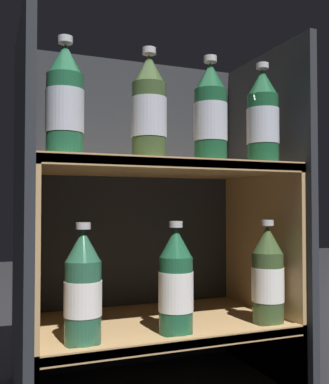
{
  "coord_description": "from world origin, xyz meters",
  "views": [
    {
      "loc": [
        -0.39,
        -0.88,
        0.46
      ],
      "look_at": [
        0.0,
        0.13,
        0.49
      ],
      "focal_mm": 42.0,
      "sensor_mm": 36.0,
      "label": 1
    }
  ],
  "objects_px": {
    "bottle_upper_front_0": "(65,104)",
    "bottle_upper_front_3": "(263,120)",
    "bottle_lower_front_0": "(83,290)",
    "bottle_upper_front_1": "(149,110)",
    "bottle_lower_front_2": "(268,277)",
    "bottle_upper_front_2": "(210,116)",
    "bottle_lower_front_1": "(175,284)"
  },
  "relations": [
    {
      "from": "bottle_lower_front_0",
      "to": "bottle_upper_front_2",
      "type": "bearing_deg",
      "value": 0.0
    },
    {
      "from": "bottle_upper_front_1",
      "to": "bottle_upper_front_3",
      "type": "relative_size",
      "value": 1.0
    },
    {
      "from": "bottle_upper_front_2",
      "to": "bottle_lower_front_1",
      "type": "xyz_separation_m",
      "value": [
        -0.09,
        0.0,
        -0.39
      ]
    },
    {
      "from": "bottle_lower_front_0",
      "to": "bottle_upper_front_3",
      "type": "bearing_deg",
      "value": 0.0
    },
    {
      "from": "bottle_upper_front_0",
      "to": "bottle_upper_front_2",
      "type": "height_order",
      "value": "same"
    },
    {
      "from": "bottle_lower_front_0",
      "to": "bottle_upper_front_1",
      "type": "bearing_deg",
      "value": 0.0
    },
    {
      "from": "bottle_lower_front_1",
      "to": "bottle_lower_front_0",
      "type": "bearing_deg",
      "value": -180.0
    },
    {
      "from": "bottle_upper_front_2",
      "to": "bottle_upper_front_3",
      "type": "distance_m",
      "value": 0.14
    },
    {
      "from": "bottle_lower_front_2",
      "to": "bottle_lower_front_0",
      "type": "bearing_deg",
      "value": -180.0
    },
    {
      "from": "bottle_upper_front_0",
      "to": "bottle_upper_front_1",
      "type": "height_order",
      "value": "same"
    },
    {
      "from": "bottle_upper_front_0",
      "to": "bottle_upper_front_1",
      "type": "bearing_deg",
      "value": -0.0
    },
    {
      "from": "bottle_upper_front_0",
      "to": "bottle_upper_front_3",
      "type": "bearing_deg",
      "value": -0.0
    },
    {
      "from": "bottle_upper_front_0",
      "to": "bottle_upper_front_1",
      "type": "distance_m",
      "value": 0.19
    },
    {
      "from": "bottle_upper_front_0",
      "to": "bottle_upper_front_2",
      "type": "distance_m",
      "value": 0.34
    },
    {
      "from": "bottle_upper_front_0",
      "to": "bottle_lower_front_0",
      "type": "height_order",
      "value": "bottle_upper_front_0"
    },
    {
      "from": "bottle_upper_front_2",
      "to": "bottle_lower_front_2",
      "type": "distance_m",
      "value": 0.42
    },
    {
      "from": "bottle_upper_front_2",
      "to": "bottle_lower_front_1",
      "type": "height_order",
      "value": "bottle_upper_front_2"
    },
    {
      "from": "bottle_upper_front_2",
      "to": "bottle_lower_front_0",
      "type": "relative_size",
      "value": 1.0
    },
    {
      "from": "bottle_upper_front_2",
      "to": "bottle_lower_front_1",
      "type": "distance_m",
      "value": 0.4
    },
    {
      "from": "bottle_upper_front_3",
      "to": "bottle_lower_front_0",
      "type": "xyz_separation_m",
      "value": [
        -0.44,
        0.0,
        -0.39
      ]
    },
    {
      "from": "bottle_upper_front_0",
      "to": "bottle_upper_front_1",
      "type": "xyz_separation_m",
      "value": [
        0.19,
        -0.0,
        0.0
      ]
    },
    {
      "from": "bottle_upper_front_0",
      "to": "bottle_lower_front_1",
      "type": "xyz_separation_m",
      "value": [
        0.25,
        0.0,
        -0.39
      ]
    },
    {
      "from": "bottle_lower_front_0",
      "to": "bottle_upper_front_0",
      "type": "bearing_deg",
      "value": 180.0
    },
    {
      "from": "bottle_upper_front_3",
      "to": "bottle_lower_front_2",
      "type": "bearing_deg",
      "value": 0.0
    },
    {
      "from": "bottle_upper_front_3",
      "to": "bottle_lower_front_0",
      "type": "relative_size",
      "value": 1.0
    },
    {
      "from": "bottle_upper_front_0",
      "to": "bottle_lower_front_0",
      "type": "distance_m",
      "value": 0.39
    },
    {
      "from": "bottle_lower_front_2",
      "to": "bottle_upper_front_0",
      "type": "bearing_deg",
      "value": 180.0
    },
    {
      "from": "bottle_upper_front_2",
      "to": "bottle_lower_front_0",
      "type": "distance_m",
      "value": 0.49
    },
    {
      "from": "bottle_upper_front_1",
      "to": "bottle_lower_front_2",
      "type": "distance_m",
      "value": 0.5
    },
    {
      "from": "bottle_upper_front_2",
      "to": "bottle_upper_front_3",
      "type": "height_order",
      "value": "same"
    },
    {
      "from": "bottle_upper_front_0",
      "to": "bottle_upper_front_3",
      "type": "distance_m",
      "value": 0.48
    },
    {
      "from": "bottle_upper_front_2",
      "to": "bottle_lower_front_0",
      "type": "bearing_deg",
      "value": 180.0
    }
  ]
}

